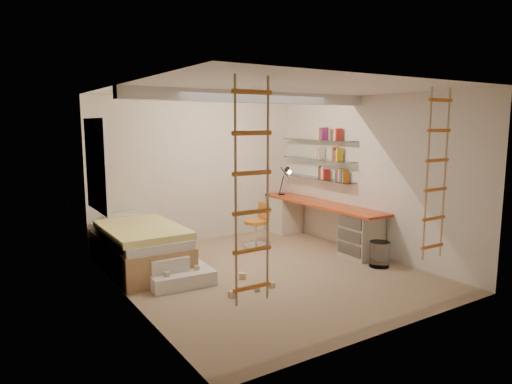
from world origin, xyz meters
TOP-DOWN VIEW (x-y plane):
  - floor at (0.00, 0.00)m, footprint 4.50×4.50m
  - ceiling_beam at (0.00, 0.30)m, footprint 4.00×0.18m
  - window_frame at (-1.97, 1.50)m, footprint 0.06×1.15m
  - window_blind at (-1.93, 1.50)m, footprint 0.02×1.00m
  - rope_ladder_left at (-1.35, -1.75)m, footprint 0.41×0.04m
  - rope_ladder_right at (1.35, -1.75)m, footprint 0.41×0.04m
  - waste_bin at (1.60, -0.67)m, footprint 0.31×0.31m
  - desk at (1.72, 0.86)m, footprint 0.56×2.80m
  - shelves at (1.87, 1.13)m, footprint 0.25×1.80m
  - bed at (-1.48, 1.23)m, footprint 1.02×2.00m
  - task_lamp at (1.67, 1.82)m, footprint 0.14×0.36m
  - swivel_chair at (0.63, 1.26)m, footprint 0.47×0.47m
  - play_platform at (-1.29, 0.32)m, footprint 0.89×0.71m
  - toy_blocks at (-0.99, 0.03)m, footprint 1.27×1.02m
  - books at (1.87, 1.13)m, footprint 0.14×0.70m

SIDE VIEW (x-z plane):
  - floor at x=0.00m, z-range 0.00..0.00m
  - play_platform at x=-1.29m, z-range -0.04..0.34m
  - waste_bin at x=1.60m, z-range 0.00..0.38m
  - toy_blocks at x=-0.99m, z-range -0.07..0.58m
  - swivel_chair at x=0.63m, z-range -0.10..0.68m
  - bed at x=-1.48m, z-range -0.02..0.67m
  - desk at x=1.72m, z-range 0.03..0.78m
  - task_lamp at x=1.67m, z-range 0.85..1.42m
  - shelves at x=1.87m, z-range 1.14..1.86m
  - rope_ladder_left at x=-1.35m, z-range 0.45..2.58m
  - rope_ladder_right at x=1.35m, z-range 0.45..2.58m
  - window_frame at x=-1.97m, z-range 0.88..2.23m
  - window_blind at x=-1.93m, z-range 0.95..2.15m
  - books at x=1.87m, z-range 1.16..2.08m
  - ceiling_beam at x=0.00m, z-range 2.44..2.60m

